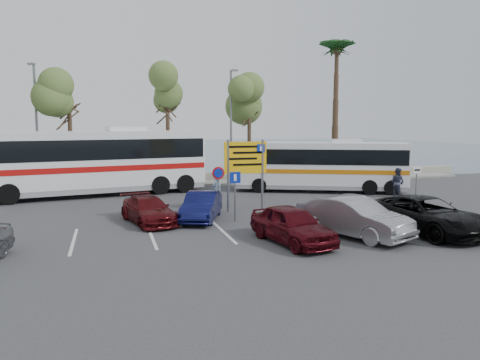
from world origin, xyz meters
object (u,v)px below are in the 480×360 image
object	(u,v)px
car_red	(292,225)
pedestrian_near	(217,190)
direction_sign	(246,163)
pedestrian_far	(397,183)
car_maroon	(149,210)
street_lamp_right	(231,121)
car_blue	(202,206)
car_silver_b	(353,217)
street_lamp_left	(36,120)
coach_bus_left	(93,164)
suv_black	(425,215)
coach_bus_right	(319,167)

from	to	relation	value
car_red	pedestrian_near	bearing A→B (deg)	84.51
direction_sign	pedestrian_near	size ratio (longest dim) A/B	2.19
pedestrian_far	car_maroon	bearing A→B (deg)	79.68
street_lamp_right	car_blue	bearing A→B (deg)	-110.89
direction_sign	pedestrian_near	xyz separation A→B (m)	(-1.07, 1.79, -1.61)
car_silver_b	pedestrian_near	distance (m)	8.94
street_lamp_left	coach_bus_left	bearing A→B (deg)	-40.78
car_blue	street_lamp_left	bearing A→B (deg)	146.40
direction_sign	coach_bus_left	distance (m)	10.48
car_silver_b	pedestrian_near	world-z (taller)	pedestrian_near
pedestrian_near	suv_black	bearing A→B (deg)	106.69
car_maroon	direction_sign	bearing A→B (deg)	4.40
street_lamp_right	car_maroon	distance (m)	14.47
coach_bus_left	coach_bus_right	bearing A→B (deg)	-8.99
coach_bus_left	car_silver_b	world-z (taller)	coach_bus_left
car_maroon	pedestrian_far	xyz separation A→B (m)	(14.99, 3.38, 0.30)
coach_bus_right	car_blue	xyz separation A→B (m)	(-9.09, -6.79, -0.93)
street_lamp_left	car_silver_b	bearing A→B (deg)	-51.10
street_lamp_right	pedestrian_far	size ratio (longest dim) A/B	4.55
coach_bus_left	car_blue	distance (m)	10.34
coach_bus_left	pedestrian_far	size ratio (longest dim) A/B	7.83
car_red	street_lamp_right	bearing A→B (deg)	71.25
coach_bus_left	suv_black	bearing A→B (deg)	-46.98
direction_sign	car_blue	size ratio (longest dim) A/B	0.92
street_lamp_left	car_maroon	xyz separation A→B (m)	(6.01, -12.02, -4.01)
direction_sign	car_red	world-z (taller)	direction_sign
suv_black	pedestrian_near	size ratio (longest dim) A/B	3.22
coach_bus_left	coach_bus_right	size ratio (longest dim) A/B	1.26
car_maroon	pedestrian_near	xyz separation A→B (m)	(3.92, 3.49, 0.24)
car_maroon	suv_black	size ratio (longest dim) A/B	0.76
direction_sign	car_blue	world-z (taller)	direction_sign
car_red	coach_bus_right	bearing A→B (deg)	49.00
direction_sign	car_maroon	xyz separation A→B (m)	(-4.99, -1.70, -1.84)
car_red	suv_black	xyz separation A→B (m)	(5.75, 0.00, 0.04)
coach_bus_left	car_red	distance (m)	15.84
suv_black	pedestrian_far	world-z (taller)	pedestrian_far
direction_sign	car_blue	xyz separation A→B (m)	(-2.59, -1.70, -1.78)
street_lamp_left	car_red	world-z (taller)	street_lamp_left
car_blue	car_red	bearing A→B (deg)	-42.95
street_lamp_left	car_red	xyz separation A→B (m)	(10.81, -17.02, -3.90)
car_maroon	street_lamp_left	bearing A→B (deg)	102.20
coach_bus_left	car_maroon	world-z (taller)	coach_bus_left
pedestrian_far	coach_bus_right	bearing A→B (deg)	22.75
direction_sign	street_lamp_right	bearing A→B (deg)	79.06
car_maroon	car_red	xyz separation A→B (m)	(4.80, -5.00, 0.11)
car_maroon	car_red	world-z (taller)	car_red
coach_bus_right	pedestrian_near	distance (m)	8.29
street_lamp_left	car_blue	size ratio (longest dim) A/B	2.04
coach_bus_right	pedestrian_far	bearing A→B (deg)	-44.24
coach_bus_right	pedestrian_near	world-z (taller)	coach_bus_right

